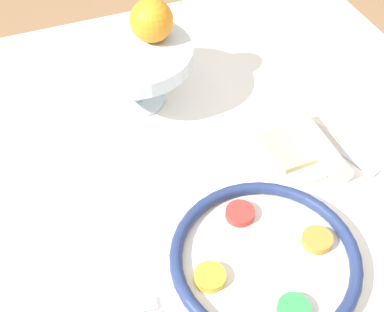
# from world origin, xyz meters

# --- Properties ---
(dining_table) EXTENTS (1.30, 1.00, 0.77)m
(dining_table) POSITION_xyz_m (0.00, 0.00, 0.38)
(dining_table) COLOR white
(dining_table) RESTS_ON ground_plane
(seder_plate) EXTENTS (0.29, 0.29, 0.03)m
(seder_plate) POSITION_xyz_m (-0.12, 0.04, 0.78)
(seder_plate) COLOR silver
(seder_plate) RESTS_ON dining_table
(fruit_stand) EXTENTS (0.23, 0.23, 0.13)m
(fruit_stand) POSITION_xyz_m (0.32, 0.11, 0.87)
(fruit_stand) COLOR silver
(fruit_stand) RESTS_ON dining_table
(orange_fruit) EXTENTS (0.08, 0.08, 0.08)m
(orange_fruit) POSITION_xyz_m (0.33, 0.06, 0.94)
(orange_fruit) COLOR orange
(orange_fruit) RESTS_ON fruit_stand
(bread_plate) EXTENTS (0.17, 0.17, 0.02)m
(bread_plate) POSITION_xyz_m (0.08, -0.12, 0.78)
(bread_plate) COLOR beige
(bread_plate) RESTS_ON dining_table
(napkin_roll) EXTENTS (0.17, 0.04, 0.04)m
(napkin_roll) POSITION_xyz_m (0.06, -0.16, 0.79)
(napkin_roll) COLOR white
(napkin_roll) RESTS_ON dining_table
(spoon) EXTENTS (0.16, 0.08, 0.01)m
(spoon) POSITION_xyz_m (0.05, -0.20, 0.77)
(spoon) COLOR silver
(spoon) RESTS_ON dining_table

